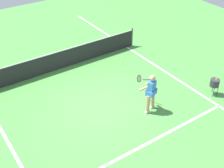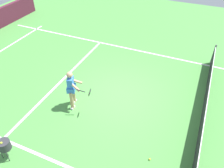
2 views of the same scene
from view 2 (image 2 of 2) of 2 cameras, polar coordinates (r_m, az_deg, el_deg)
name	(u,v)px [view 2 (image 2 of 2)]	position (r m, az deg, el deg)	size (l,w,h in m)	color
ground_plane	(118,94)	(9.21, 1.48, -2.43)	(24.67, 24.67, 0.00)	#4C9342
service_line_marking	(64,78)	(10.24, -12.03, 1.44)	(7.29, 0.10, 0.01)	white
sideline_left_marking	(144,52)	(12.05, 8.18, 8.06)	(0.10, 16.98, 0.01)	white
sideline_right_marking	(70,168)	(7.14, -10.53, -20.21)	(0.10, 16.98, 0.01)	white
court_net	(205,108)	(8.57, 22.41, -5.71)	(7.97, 0.08, 0.98)	#4C4C51
tennis_player	(72,88)	(8.27, -10.08, -1.05)	(0.66, 1.10, 1.55)	tan
tennis_ball_near	(150,159)	(7.24, 9.53, -18.29)	(0.07, 0.07, 0.07)	#D1E533
ball_hopper	(4,145)	(7.50, -25.64, -13.79)	(0.36, 0.36, 0.74)	#333338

